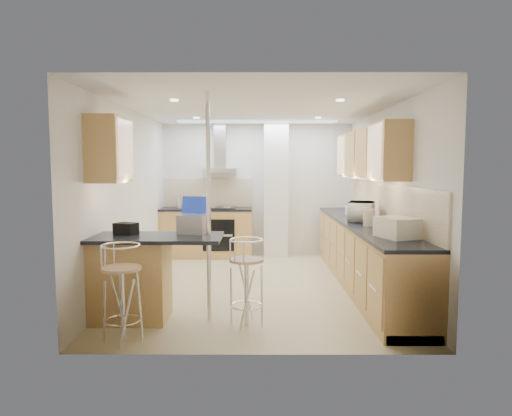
{
  "coord_description": "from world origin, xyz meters",
  "views": [
    {
      "loc": [
        0.0,
        -6.38,
        1.7
      ],
      "look_at": [
        -0.02,
        0.2,
        1.09
      ],
      "focal_mm": 32.0,
      "sensor_mm": 36.0,
      "label": 1
    }
  ],
  "objects_px": {
    "bar_stool_end": "(246,282)",
    "laptop": "(193,224)",
    "bar_stool_near": "(122,293)",
    "microwave": "(361,212)",
    "bread_bin": "(397,228)"
  },
  "relations": [
    {
      "from": "bar_stool_near",
      "to": "bread_bin",
      "type": "distance_m",
      "value": 2.96
    },
    {
      "from": "bar_stool_near",
      "to": "laptop",
      "type": "bearing_deg",
      "value": 71.9
    },
    {
      "from": "microwave",
      "to": "bread_bin",
      "type": "distance_m",
      "value": 1.48
    },
    {
      "from": "laptop",
      "to": "bar_stool_near",
      "type": "xyz_separation_m",
      "value": [
        -0.57,
        -0.83,
        -0.56
      ]
    },
    {
      "from": "laptop",
      "to": "bar_stool_near",
      "type": "distance_m",
      "value": 1.16
    },
    {
      "from": "bar_stool_near",
      "to": "bread_bin",
      "type": "xyz_separation_m",
      "value": [
        2.83,
        0.66,
        0.55
      ]
    },
    {
      "from": "bar_stool_end",
      "to": "laptop",
      "type": "bearing_deg",
      "value": 102.12
    },
    {
      "from": "bar_stool_end",
      "to": "bread_bin",
      "type": "bearing_deg",
      "value": -41.47
    },
    {
      "from": "bar_stool_end",
      "to": "bar_stool_near",
      "type": "bearing_deg",
      "value": 154.24
    },
    {
      "from": "microwave",
      "to": "bar_stool_near",
      "type": "bearing_deg",
      "value": 145.31
    },
    {
      "from": "bread_bin",
      "to": "laptop",
      "type": "bearing_deg",
      "value": 155.19
    },
    {
      "from": "laptop",
      "to": "bar_stool_end",
      "type": "relative_size",
      "value": 0.33
    },
    {
      "from": "microwave",
      "to": "bar_stool_end",
      "type": "height_order",
      "value": "microwave"
    },
    {
      "from": "microwave",
      "to": "bar_stool_near",
      "type": "xyz_separation_m",
      "value": [
        -2.78,
        -2.13,
        -0.57
      ]
    },
    {
      "from": "microwave",
      "to": "laptop",
      "type": "height_order",
      "value": "microwave"
    }
  ]
}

